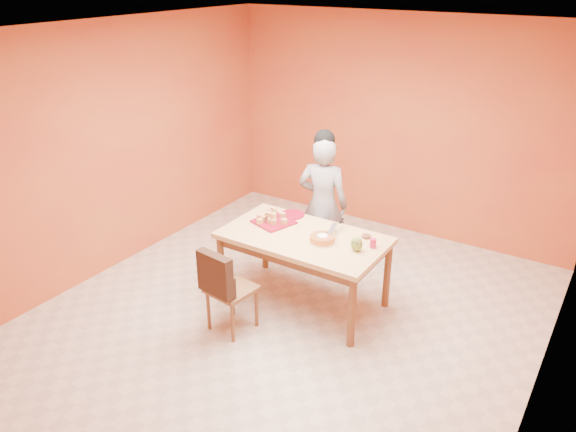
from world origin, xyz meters
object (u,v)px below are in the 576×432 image
Objects in this scene: dining_chair at (230,288)px; egg_ornament at (357,244)px; person at (323,204)px; sponge_cake at (322,238)px; checker_tin at (366,236)px; pastry_platter at (274,222)px; magenta_glass at (373,243)px; dining_table at (304,244)px; red_dinner_plate at (292,215)px.

egg_ornament is (0.91, 0.75, 0.38)m from dining_chair.
person reaches higher than dining_chair.
sponge_cake is 0.44m from checker_tin.
magenta_glass is (1.08, 0.05, 0.03)m from pastry_platter.
dining_table is 0.70m from magenta_glass.
checker_tin is (0.95, 0.20, 0.00)m from pastry_platter.
red_dinner_plate is at bearing 135.33° from dining_table.
pastry_platter is at bearing 102.34° from dining_chair.
person is at bearing 92.65° from dining_chair.
pastry_platter is 4.02× the size of checker_tin.
checker_tin is at bearing 12.01° from pastry_platter.
person is at bearing 71.37° from red_dinner_plate.
sponge_cake is at bearing -6.60° from dining_table.
sponge_cake reaches higher than dining_table.
dining_chair is at bearing -124.53° from egg_ornament.
egg_ornament is at bearing 46.68° from dining_chair.
egg_ornament is at bearing -124.84° from magenta_glass.
magenta_glass reaches higher than dining_table.
person reaches higher than sponge_cake.
pastry_platter is 1.47× the size of sponge_cake.
red_dinner_plate is (0.06, 0.26, -0.00)m from pastry_platter.
dining_chair is 1.39m from magenta_glass.
sponge_cake is 1.67× the size of egg_ornament.
dining_chair is 9.86× the size of checker_tin.
pastry_platter is at bearing 168.16° from dining_table.
magenta_glass is at bearing 131.16° from person.
pastry_platter reaches higher than red_dinner_plate.
dining_chair is 2.45× the size of pastry_platter.
dining_chair is (-0.33, -0.76, -0.22)m from dining_table.
sponge_cake is 0.35m from egg_ornament.
checker_tin is (-0.04, 0.30, -0.06)m from egg_ornament.
dining_chair is at bearing -84.80° from pastry_platter.
dining_chair reaches higher than pastry_platter.
checker_tin is at bearing 113.34° from egg_ornament.
sponge_cake is at bearing 59.92° from dining_chair.
egg_ornament reaches higher than dining_chair.
egg_ornament reaches higher than checker_tin.
egg_ornament reaches higher than pastry_platter.
pastry_platter is (-0.08, 0.84, 0.32)m from dining_chair.
red_dinner_plate is 2.97× the size of magenta_glass.
sponge_cake is at bearing -134.94° from checker_tin.
person is 0.90m from sponge_cake.
sponge_cake is at bearing -33.13° from red_dinner_plate.
red_dinner_plate is at bearing 168.14° from magenta_glass.
sponge_cake is at bearing 105.41° from person.
red_dinner_plate is at bearing 175.99° from checker_tin.
dining_chair reaches higher than red_dinner_plate.
egg_ornament is at bearing 2.70° from sponge_cake.
checker_tin is (-0.14, 0.15, -0.03)m from magenta_glass.
dining_table is 6.65× the size of sponge_cake.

